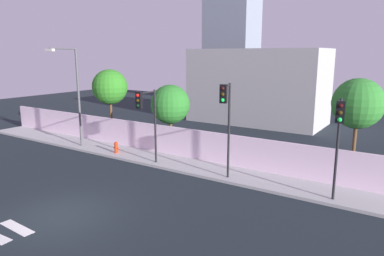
{
  "coord_description": "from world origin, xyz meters",
  "views": [
    {
      "loc": [
        11.92,
        -8.31,
        6.49
      ],
      "look_at": [
        2.18,
        6.5,
        2.79
      ],
      "focal_mm": 33.31,
      "sensor_mm": 36.0,
      "label": 1
    }
  ],
  "objects": [
    {
      "name": "fire_hydrant",
      "position": [
        -4.53,
        7.71,
        0.55
      ],
      "size": [
        0.44,
        0.26,
        0.75
      ],
      "color": "red",
      "rests_on": "sidewalk"
    },
    {
      "name": "roadside_tree_leftmost",
      "position": [
        -7.97,
        10.68,
        4.04
      ],
      "size": [
        2.63,
        2.63,
        5.37
      ],
      "color": "brown",
      "rests_on": "ground"
    },
    {
      "name": "ground_plane",
      "position": [
        0.0,
        0.0,
        0.0
      ],
      "size": [
        80.0,
        80.0,
        0.0
      ],
      "primitive_type": "plane",
      "color": "black"
    },
    {
      "name": "perimeter_wall",
      "position": [
        0.0,
        9.49,
        1.05
      ],
      "size": [
        36.0,
        0.18,
        1.8
      ],
      "primitive_type": "cube",
      "color": "silver",
      "rests_on": "sidewalk"
    },
    {
      "name": "roadside_tree_midright",
      "position": [
        9.2,
        10.68,
        4.08
      ],
      "size": [
        2.5,
        2.5,
        5.35
      ],
      "color": "brown",
      "rests_on": "ground"
    },
    {
      "name": "traffic_light_right",
      "position": [
        -1.04,
        6.74,
        3.34
      ],
      "size": [
        0.35,
        1.7,
        4.33
      ],
      "color": "black",
      "rests_on": "sidewalk"
    },
    {
      "name": "roadside_tree_midleft",
      "position": [
        -2.32,
        10.68,
        3.15
      ],
      "size": [
        2.64,
        2.64,
        4.49
      ],
      "color": "brown",
      "rests_on": "ground"
    },
    {
      "name": "sidewalk",
      "position": [
        0.0,
        8.2,
        0.07
      ],
      "size": [
        36.0,
        2.4,
        0.15
      ],
      "primitive_type": "cube",
      "color": "#A6A6A6",
      "rests_on": "ground"
    },
    {
      "name": "tower_on_skyline",
      "position": [
        -10.52,
        35.49,
        12.99
      ],
      "size": [
        6.35,
        5.0,
        25.98
      ],
      "primitive_type": "cube",
      "color": "gray",
      "rests_on": "ground"
    },
    {
      "name": "street_lamp_curbside",
      "position": [
        -7.92,
        7.41,
        4.19
      ],
      "size": [
        0.67,
        2.41,
        6.72
      ],
      "color": "#4C4C51",
      "rests_on": "sidewalk"
    },
    {
      "name": "traffic_light_center",
      "position": [
        9.09,
        7.05,
        3.44
      ],
      "size": [
        0.41,
        1.16,
        4.51
      ],
      "color": "black",
      "rests_on": "sidewalk"
    },
    {
      "name": "traffic_light_left",
      "position": [
        3.81,
        7.08,
        3.71
      ],
      "size": [
        0.37,
        1.14,
        4.92
      ],
      "color": "black",
      "rests_on": "sidewalk"
    },
    {
      "name": "low_building_distant",
      "position": [
        -1.52,
        23.49,
        3.48
      ],
      "size": [
        12.41,
        6.0,
        6.96
      ],
      "primitive_type": "cube",
      "color": "#A6A6A6",
      "rests_on": "ground"
    }
  ]
}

